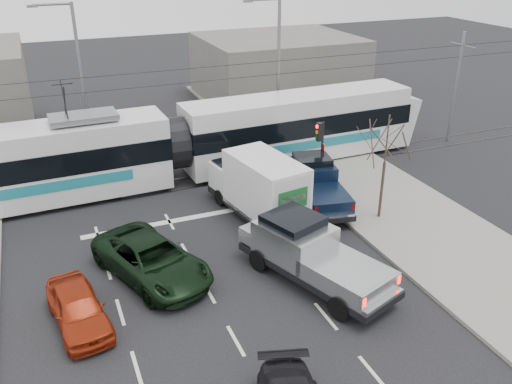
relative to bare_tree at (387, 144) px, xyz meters
name	(u,v)px	position (x,y,z in m)	size (l,w,h in m)	color
ground	(250,282)	(-7.60, -2.50, -3.79)	(120.00, 120.00, 0.00)	black
sidewalk_right	(437,236)	(1.40, -2.50, -3.72)	(6.00, 60.00, 0.15)	gray
rails	(182,184)	(-7.60, 7.50, -3.78)	(60.00, 1.60, 0.03)	#33302D
building_right	(277,68)	(4.40, 21.50, -1.29)	(12.00, 10.00, 5.00)	slate
bare_tree	(387,144)	(0.00, 0.00, 0.00)	(2.40, 2.40, 5.00)	#47382B
traffic_signal	(320,141)	(-1.13, 4.00, -1.05)	(0.44, 0.44, 3.60)	black
street_lamp_near	(276,64)	(-0.29, 11.50, 1.32)	(2.38, 0.25, 9.00)	slate
street_lamp_far	(78,74)	(-11.79, 13.50, 1.32)	(2.38, 0.25, 9.00)	slate
catenary	(178,115)	(-7.60, 7.50, 0.09)	(60.00, 0.20, 7.00)	black
tram	(174,145)	(-7.75, 8.08, -1.70)	(28.98, 3.96, 5.90)	silver
silver_pickup	(308,251)	(-5.40, -3.08, -2.60)	(4.32, 6.95, 2.39)	black
box_truck	(259,187)	(-5.18, 2.37, -2.24)	(3.18, 6.56, 3.14)	black
navy_pickup	(316,183)	(-2.04, 2.62, -2.66)	(2.94, 5.70, 2.29)	black
green_car	(152,260)	(-11.01, -0.72, -3.01)	(2.61, 5.65, 1.57)	black
red_car	(78,308)	(-13.98, -2.65, -3.11)	(1.61, 4.01, 1.37)	#9A260E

